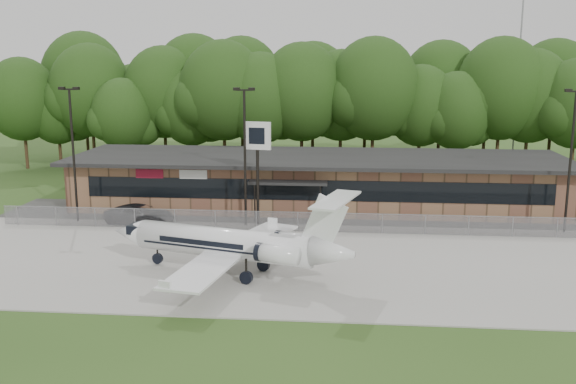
# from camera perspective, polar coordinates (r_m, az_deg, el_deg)

# --- Properties ---
(ground) EXTENTS (160.00, 160.00, 0.00)m
(ground) POSITION_cam_1_polar(r_m,az_deg,el_deg) (31.92, 0.58, -10.75)
(ground) COLOR #2D4B1A
(ground) RESTS_ON ground
(apron) EXTENTS (64.00, 18.00, 0.08)m
(apron) POSITION_cam_1_polar(r_m,az_deg,el_deg) (39.40, 1.54, -6.27)
(apron) COLOR #9E9B93
(apron) RESTS_ON ground
(parking_lot) EXTENTS (50.00, 9.00, 0.06)m
(parking_lot) POSITION_cam_1_polar(r_m,az_deg,el_deg) (50.45, 2.39, -2.26)
(parking_lot) COLOR #383835
(parking_lot) RESTS_ON ground
(terminal) EXTENTS (41.00, 11.65, 4.30)m
(terminal) POSITION_cam_1_polar(r_m,az_deg,el_deg) (54.33, 2.65, 1.06)
(terminal) COLOR #8F6947
(terminal) RESTS_ON ground
(fence) EXTENTS (46.00, 0.04, 1.52)m
(fence) POSITION_cam_1_polar(r_m,az_deg,el_deg) (45.91, 2.12, -2.71)
(fence) COLOR gray
(fence) RESTS_ON ground
(treeline) EXTENTS (72.00, 12.00, 15.00)m
(treeline) POSITION_cam_1_polar(r_m,az_deg,el_deg) (71.60, 3.37, 7.92)
(treeline) COLOR #1C3310
(treeline) RESTS_ON ground
(radio_mast) EXTENTS (0.20, 0.20, 25.00)m
(radio_mast) POSITION_cam_1_polar(r_m,az_deg,el_deg) (79.85, 19.88, 11.24)
(radio_mast) COLOR gray
(radio_mast) RESTS_ON ground
(light_pole_left) EXTENTS (1.55, 0.30, 10.23)m
(light_pole_left) POSITION_cam_1_polar(r_m,az_deg,el_deg) (50.61, -18.59, 4.04)
(light_pole_left) COLOR black
(light_pole_left) RESTS_ON ground
(light_pole_mid) EXTENTS (1.55, 0.30, 10.23)m
(light_pole_mid) POSITION_cam_1_polar(r_m,az_deg,el_deg) (46.91, -3.86, 4.06)
(light_pole_mid) COLOR black
(light_pole_mid) RESTS_ON ground
(light_pole_right) EXTENTS (1.55, 0.30, 10.23)m
(light_pole_right) POSITION_cam_1_polar(r_m,az_deg,el_deg) (48.88, 23.88, 3.39)
(light_pole_right) COLOR black
(light_pole_right) RESTS_ON ground
(business_jet) EXTENTS (15.19, 13.64, 5.15)m
(business_jet) POSITION_cam_1_polar(r_m,az_deg,el_deg) (36.72, -4.93, -4.71)
(business_jet) COLOR white
(business_jet) RESTS_ON ground
(suv) EXTENTS (5.82, 3.84, 1.49)m
(suv) POSITION_cam_1_polar(r_m,az_deg,el_deg) (49.48, -12.99, -1.98)
(suv) COLOR #313133
(suv) RESTS_ON ground
(pole_sign) EXTENTS (2.04, 0.58, 7.75)m
(pole_sign) POSITION_cam_1_polar(r_m,az_deg,el_deg) (47.07, -2.74, 4.04)
(pole_sign) COLOR black
(pole_sign) RESTS_ON ground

